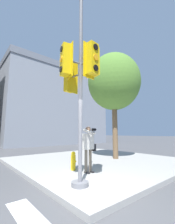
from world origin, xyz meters
TOP-DOWN VIEW (x-y plane):
  - ground_plane at (0.00, 0.00)m, footprint 160.00×160.00m
  - sidewalk_corner at (3.50, 3.50)m, footprint 8.00×8.00m
  - traffic_signal_pole at (0.24, 0.75)m, footprint 1.25×1.26m
  - person_photographer at (1.34, 1.66)m, footprint 0.58×0.54m
  - street_tree at (4.43, 2.95)m, footprint 3.09×3.09m
  - fire_hydrant at (1.11, 2.31)m, footprint 0.19×0.25m
  - building_right at (8.59, 18.77)m, footprint 15.18×8.84m

SIDE VIEW (x-z plane):
  - ground_plane at x=0.00m, z-range 0.00..0.00m
  - sidewalk_corner at x=3.50m, z-range 0.00..0.15m
  - fire_hydrant at x=1.11m, z-range 0.14..0.84m
  - person_photographer at x=1.34m, z-range 0.31..1.95m
  - traffic_signal_pole at x=0.24m, z-range 0.44..6.10m
  - street_tree at x=4.43m, z-range 1.50..7.65m
  - building_right at x=8.59m, z-range 0.01..11.21m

